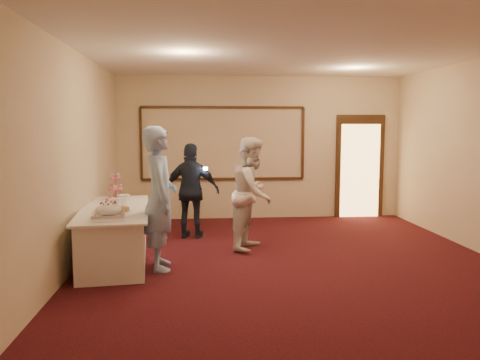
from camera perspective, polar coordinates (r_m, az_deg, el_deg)
name	(u,v)px	position (r m, az deg, el deg)	size (l,w,h in m)	color
floor	(292,265)	(6.76, 6.41, -10.21)	(7.00, 7.00, 0.00)	black
room_walls	(294,120)	(6.48, 6.63, 7.23)	(6.04, 7.04, 3.02)	beige
wall_molding	(223,143)	(9.83, -2.07, 4.49)	(3.45, 0.04, 1.55)	black
doorway	(360,167)	(10.42, 14.38, 1.54)	(1.05, 0.07, 2.20)	black
buffet_table	(115,234)	(7.09, -14.94, -6.36)	(1.19, 2.52, 0.77)	white
pavlova_tray	(109,212)	(6.21, -15.72, -3.75)	(0.46, 0.58, 0.20)	silver
cupcake_stand	(116,189)	(7.77, -14.92, -1.12)	(0.32, 0.32, 0.47)	#CE3F7A
plate_stack_a	(115,203)	(6.96, -15.04, -2.78)	(0.17, 0.17, 0.14)	white
plate_stack_b	(124,200)	(7.23, -13.98, -2.36)	(0.19, 0.19, 0.16)	white
tart	(120,210)	(6.68, -14.39, -3.53)	(0.29, 0.29, 0.06)	white
man	(160,198)	(6.42, -9.75, -2.21)	(0.71, 0.47, 1.95)	#90B2DC
woman	(252,193)	(7.42, 1.52, -1.62)	(0.87, 0.67, 1.78)	silver
guest	(192,191)	(8.19, -5.90, -1.33)	(0.97, 0.41, 1.66)	black
camera_flash	(205,169)	(7.95, -4.24, 1.39)	(0.07, 0.04, 0.05)	white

